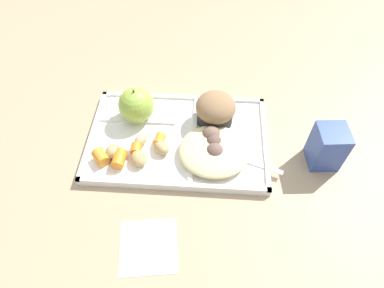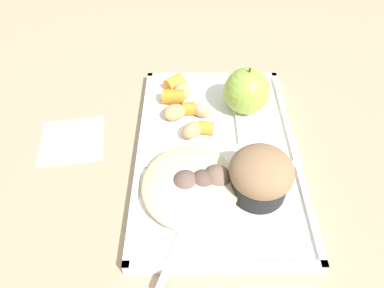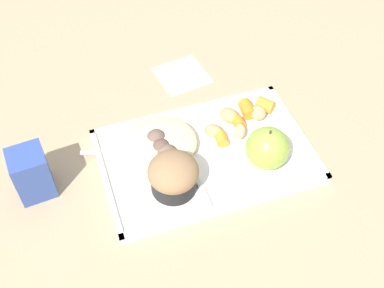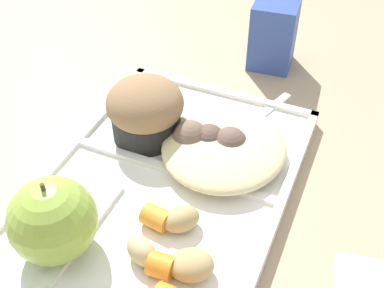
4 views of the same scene
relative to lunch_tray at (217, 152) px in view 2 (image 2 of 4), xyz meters
The scene contains 18 objects.
ground 0.01m from the lunch_tray, 37.68° to the right, with size 6.00×6.00×0.00m, color tan.
lunch_tray is the anchor object (origin of this frame).
green_apple 0.11m from the lunch_tray, 151.13° to the left, with size 0.08×0.08×0.08m.
bran_muffin 0.10m from the lunch_tray, 33.76° to the left, with size 0.08×0.08×0.07m.
carrot_slice_near_corner 0.04m from the lunch_tray, 155.32° to the right, with size 0.02×0.02×0.02m, color orange.
carrot_slice_large 0.09m from the lunch_tray, 151.75° to the right, with size 0.02×0.02×0.02m, color orange.
carrot_slice_center 0.16m from the lunch_tray, 154.77° to the right, with size 0.03×0.03×0.03m, color orange.
carrot_slice_tilted 0.13m from the lunch_tray, 147.30° to the right, with size 0.03×0.03×0.04m, color orange.
potato_chunk_small 0.08m from the lunch_tray, 163.97° to the right, with size 0.03×0.02×0.02m, color tan.
potato_chunk_corner 0.05m from the lunch_tray, 127.05° to the right, with size 0.03×0.04×0.02m, color tan.
potato_chunk_browned 0.10m from the lunch_tray, 136.68° to the right, with size 0.04×0.03×0.02m, color tan.
potato_chunk_wedge 0.14m from the lunch_tray, 156.64° to the right, with size 0.03×0.03×0.03m, color tan.
egg_noodle_pile 0.09m from the lunch_tray, 28.41° to the right, with size 0.14×0.13×0.03m, color beige.
meatball_center 0.09m from the lunch_tray, 31.34° to the right, with size 0.04×0.04×0.04m, color brown.
meatball_back 0.07m from the lunch_tray, ahead, with size 0.04×0.04×0.04m, color #755B4C.
meatball_side 0.08m from the lunch_tray, 17.89° to the right, with size 0.04×0.04×0.04m, color brown.
plastic_fork 0.14m from the lunch_tray, 20.26° to the right, with size 0.15×0.06×0.00m.
paper_napkin 0.23m from the lunch_tray, 97.59° to the right, with size 0.10×0.10×0.00m, color white.
Camera 2 is at (0.35, -0.04, 0.41)m, focal length 32.50 mm.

